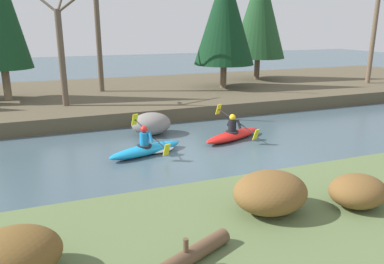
% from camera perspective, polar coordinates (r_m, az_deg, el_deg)
% --- Properties ---
extents(ground_plane, '(90.00, 90.00, 0.00)m').
position_cam_1_polar(ground_plane, '(12.13, 5.28, -4.25)').
color(ground_plane, '#425660').
extents(riverbank_near, '(44.00, 5.15, 0.83)m').
position_cam_1_polar(riverbank_near, '(7.82, 24.37, -14.41)').
color(riverbank_near, '#5B7042').
rests_on(riverbank_near, ground).
extents(riverbank_far, '(44.00, 11.25, 0.63)m').
position_cam_1_polar(riverbank_far, '(21.85, -7.23, 5.68)').
color(riverbank_far, brown).
rests_on(riverbank_far, ground).
extents(conifer_tree_mid_right, '(3.46, 3.46, 6.77)m').
position_cam_1_polar(conifer_tree_mid_right, '(22.02, 5.02, 17.24)').
color(conifer_tree_mid_right, brown).
rests_on(conifer_tree_mid_right, riverbank_far).
extents(conifer_tree_right, '(3.52, 3.52, 7.36)m').
position_cam_1_polar(conifer_tree_right, '(25.79, 10.27, 17.61)').
color(conifer_tree_right, brown).
rests_on(conifer_tree_right, riverbank_far).
extents(bare_tree_upstream, '(3.11, 3.07, 5.60)m').
position_cam_1_polar(bare_tree_upstream, '(17.85, -19.32, 12.19)').
color(bare_tree_upstream, brown).
rests_on(bare_tree_upstream, riverbank_far).
extents(bare_tree_mid_upstream, '(4.19, 4.14, 7.66)m').
position_cam_1_polar(bare_tree_mid_upstream, '(21.34, -14.14, 15.67)').
color(bare_tree_mid_upstream, brown).
rests_on(bare_tree_mid_upstream, riverbank_far).
extents(bare_tree_mid_downstream, '(3.96, 3.92, 7.23)m').
position_cam_1_polar(bare_tree_mid_downstream, '(26.27, 25.99, 14.12)').
color(bare_tree_mid_downstream, brown).
rests_on(bare_tree_mid_downstream, riverbank_far).
extents(shrub_clump_nearest, '(1.30, 1.09, 0.71)m').
position_cam_1_polar(shrub_clump_nearest, '(5.87, -25.63, -16.54)').
color(shrub_clump_nearest, brown).
rests_on(shrub_clump_nearest, riverbank_near).
extents(shrub_clump_second, '(1.42, 1.18, 0.77)m').
position_cam_1_polar(shrub_clump_second, '(7.14, 11.84, -8.98)').
color(shrub_clump_second, brown).
rests_on(shrub_clump_second, riverbank_near).
extents(shrub_clump_third, '(1.14, 0.95, 0.62)m').
position_cam_1_polar(shrub_clump_third, '(7.88, 23.92, -8.22)').
color(shrub_clump_third, brown).
rests_on(shrub_clump_third, riverbank_near).
extents(kayaker_lead, '(2.74, 2.00, 1.20)m').
position_cam_1_polar(kayaker_lead, '(14.18, 6.31, -0.32)').
color(kayaker_lead, red).
rests_on(kayaker_lead, ground).
extents(kayaker_middle, '(2.75, 2.02, 1.20)m').
position_cam_1_polar(kayaker_middle, '(12.64, -6.59, -2.49)').
color(kayaker_middle, '#1993D6').
rests_on(kayaker_middle, ground).
extents(boulder_midstream, '(1.56, 1.22, 0.88)m').
position_cam_1_polar(boulder_midstream, '(14.80, -6.24, 1.26)').
color(boulder_midstream, gray).
rests_on(boulder_midstream, ground).
extents(driftwood_log, '(2.04, 1.12, 0.44)m').
position_cam_1_polar(driftwood_log, '(5.58, -2.47, -19.51)').
color(driftwood_log, brown).
rests_on(driftwood_log, riverbank_near).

